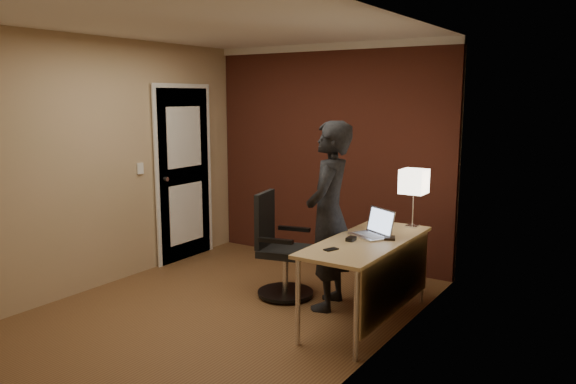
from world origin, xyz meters
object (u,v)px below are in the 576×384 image
object	(u,v)px
office_chair	(279,252)
desk	(375,256)
laptop	(375,229)
phone	(331,249)
mouse	(351,239)
wallet	(390,238)
person	(329,216)
desk_lamp	(414,182)

from	to	relation	value
office_chair	desk	bearing A→B (deg)	-7.58
laptop	phone	size ratio (longest dim) A/B	3.60
phone	mouse	bearing A→B (deg)	107.86
mouse	wallet	size ratio (longest dim) A/B	0.91
person	laptop	bearing A→B (deg)	77.27
desk	wallet	bearing A→B (deg)	55.66
laptop	office_chair	xyz separation A→B (m)	(-0.98, -0.02, -0.36)
desk_lamp	mouse	distance (m)	0.89
desk	laptop	distance (m)	0.26
desk_lamp	laptop	bearing A→B (deg)	-106.69
phone	person	world-z (taller)	person
desk	phone	xyz separation A→B (m)	(-0.17, -0.44, 0.13)
desk	mouse	size ratio (longest dim) A/B	15.00
office_chair	wallet	bearing A→B (deg)	-1.12
phone	person	bearing A→B (deg)	138.97
wallet	office_chair	distance (m)	1.18
office_chair	phone	bearing A→B (deg)	-33.45
desk_lamp	office_chair	bearing A→B (deg)	-155.59
wallet	person	bearing A→B (deg)	176.55
desk	office_chair	world-z (taller)	office_chair
phone	office_chair	world-z (taller)	office_chair
wallet	person	size ratio (longest dim) A/B	0.06
phone	person	xyz separation A→B (m)	(-0.35, 0.60, 0.12)
wallet	office_chair	world-z (taller)	office_chair
mouse	phone	distance (m)	0.34
phone	office_chair	xyz separation A→B (m)	(-0.88, 0.58, -0.30)
mouse	person	world-z (taller)	person
desk_lamp	phone	world-z (taller)	desk_lamp
laptop	mouse	distance (m)	0.28
desk	phone	world-z (taller)	phone
laptop	office_chair	distance (m)	1.05
desk_lamp	laptop	distance (m)	0.63
office_chair	person	size ratio (longest dim) A/B	0.58
desk_lamp	office_chair	distance (m)	1.43
desk	wallet	size ratio (longest dim) A/B	13.64
desk	desk_lamp	size ratio (longest dim) A/B	2.80
person	wallet	bearing A→B (deg)	73.61
office_chair	desk_lamp	bearing A→B (deg)	24.41
desk_lamp	mouse	xyz separation A→B (m)	(-0.25, -0.76, -0.40)
desk_lamp	phone	size ratio (longest dim) A/B	4.65
mouse	wallet	distance (m)	0.33
desk_lamp	person	distance (m)	0.83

